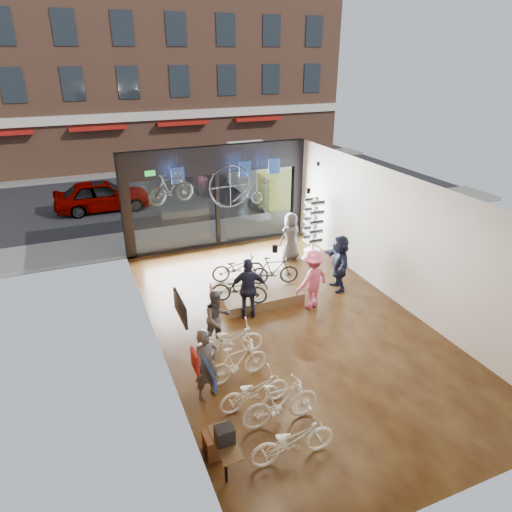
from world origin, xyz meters
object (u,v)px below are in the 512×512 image
floor_bike_3 (237,363)px  sunglasses_rack (313,226)px  floor_bike_2 (254,391)px  floor_bike_4 (230,339)px  customer_4 (291,236)px  display_bike_right (238,267)px  hung_bike (171,188)px  customer_5 (339,263)px  display_bike_mid (274,270)px  floor_bike_1 (280,403)px  customer_0 (206,364)px  penny_farthing (239,187)px  floor_bike_0 (293,440)px  street_car (102,195)px  box_truck (266,175)px  display_bike_left (239,289)px  customer_3 (312,279)px  customer_2 (249,289)px  display_platform (256,292)px

floor_bike_3 → sunglasses_rack: 7.61m
floor_bike_2 → sunglasses_rack: (5.04, 6.61, 0.63)m
floor_bike_4 → customer_4: 5.98m
display_bike_right → hung_bike: size_ratio=1.04×
customer_5 → sunglasses_rack: bearing=-179.1°
display_bike_mid → sunglasses_rack: sunglasses_rack is taller
floor_bike_1 → customer_0: customer_0 is taller
floor_bike_2 → penny_farthing: (2.58, 7.70, 2.09)m
floor_bike_1 → customer_0: size_ratio=1.00×
display_bike_right → sunglasses_rack: size_ratio=0.79×
customer_0 → floor_bike_1: bearing=-70.9°
floor_bike_3 → floor_bike_0: bearing=176.0°
street_car → box_truck: (7.90, -1.00, 0.45)m
street_car → display_bike_left: street_car is taller
street_car → floor_bike_4: street_car is taller
display_bike_mid → customer_3: (0.63, -1.22, 0.14)m
sunglasses_rack → display_bike_left: bearing=-163.3°
box_truck → customer_2: bearing=-116.1°
box_truck → customer_4: box_truck is taller
customer_2 → customer_5: bearing=-153.7°
floor_bike_3 → customer_2: size_ratio=0.84×
street_car → floor_bike_2: 14.83m
floor_bike_4 → sunglasses_rack: size_ratio=0.77×
floor_bike_2 → customer_3: bearing=-45.9°
street_car → display_bike_left: (2.69, -10.99, -0.01)m
floor_bike_3 → hung_bike: size_ratio=0.95×
customer_5 → penny_farthing: (-1.83, 3.86, 1.61)m
penny_farthing → customer_3: bearing=-83.6°
customer_5 → sunglasses_rack: (0.63, 2.77, 0.15)m
sunglasses_rack → customer_4: bearing=170.1°
sunglasses_rack → penny_farthing: size_ratio=1.08×
box_truck → display_platform: box_truck is taller
customer_0 → floor_bike_0: bearing=-88.0°
floor_bike_0 → display_bike_mid: (2.33, 5.89, 0.32)m
floor_bike_2 → display_bike_left: size_ratio=0.97×
street_car → customer_2: size_ratio=2.38×
hung_bike → street_car: bearing=-3.4°
floor_bike_1 → floor_bike_3: (-0.32, 1.58, -0.05)m
floor_bike_1 → customer_2: (0.91, 3.96, 0.40)m
display_platform → customer_5: customer_5 is taller
floor_bike_1 → customer_4: (3.75, 7.07, 0.36)m
floor_bike_1 → floor_bike_4: bearing=4.6°
display_bike_mid → customer_0: bearing=153.9°
penny_farthing → box_truck: bearing=58.4°
display_platform → customer_5: bearing=-10.7°
floor_bike_4 → hung_bike: hung_bike is taller
street_car → hung_bike: size_ratio=2.70×
hung_bike → customer_2: bearing=-176.9°
street_car → floor_bike_1: bearing=-172.9°
floor_bike_4 → customer_0: 1.63m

